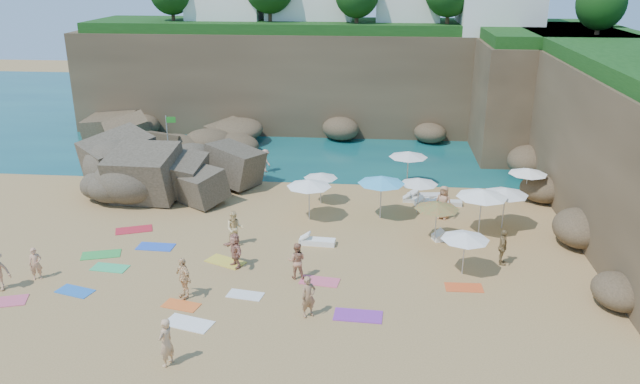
# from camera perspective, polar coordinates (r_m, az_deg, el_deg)

# --- Properties ---
(ground) EXTENTS (120.00, 120.00, 0.00)m
(ground) POSITION_cam_1_polar(r_m,az_deg,el_deg) (30.73, -4.25, -5.31)
(ground) COLOR tan
(ground) RESTS_ON ground
(seawater) EXTENTS (120.00, 120.00, 0.00)m
(seawater) POSITION_cam_1_polar(r_m,az_deg,el_deg) (59.03, 0.50, 7.27)
(seawater) COLOR #0C4751
(seawater) RESTS_ON ground
(cliff_back) EXTENTS (44.00, 8.00, 8.00)m
(cliff_back) POSITION_cam_1_polar(r_m,az_deg,el_deg) (53.21, 2.23, 10.21)
(cliff_back) COLOR brown
(cliff_back) RESTS_ON ground
(cliff_right) EXTENTS (8.00, 30.00, 8.00)m
(cliff_right) POSITION_cam_1_polar(r_m,az_deg,el_deg) (39.17, 26.45, 4.47)
(cliff_right) COLOR brown
(cliff_right) RESTS_ON ground
(cliff_corner) EXTENTS (10.00, 12.00, 8.00)m
(cliff_corner) POSITION_cam_1_polar(r_m,az_deg,el_deg) (49.73, 19.61, 8.37)
(cliff_corner) COLOR brown
(cliff_corner) RESTS_ON ground
(rock_promontory) EXTENTS (12.00, 7.00, 2.00)m
(rock_promontory) POSITION_cam_1_polar(r_m,az_deg,el_deg) (47.98, -14.19, 3.59)
(rock_promontory) COLOR brown
(rock_promontory) RESTS_ON ground
(marina_masts) EXTENTS (3.10, 0.10, 6.00)m
(marina_masts) POSITION_cam_1_polar(r_m,az_deg,el_deg) (62.01, -15.11, 10.04)
(marina_masts) COLOR white
(marina_masts) RESTS_ON ground
(rock_outcrop) EXTENTS (10.20, 8.87, 3.43)m
(rock_outcrop) POSITION_cam_1_polar(r_m,az_deg,el_deg) (39.59, -13.78, 0.11)
(rock_outcrop) COLOR brown
(rock_outcrop) RESTS_ON ground
(flag_pole) EXTENTS (0.68, 0.15, 3.52)m
(flag_pole) POSITION_cam_1_polar(r_m,az_deg,el_deg) (43.98, -13.65, 5.19)
(flag_pole) COLOR silver
(flag_pole) RESTS_ON ground
(parasol_0) EXTENTS (2.14, 2.14, 2.02)m
(parasol_0) POSITION_cam_1_polar(r_m,az_deg,el_deg) (34.95, 9.04, 0.99)
(parasol_0) COLOR silver
(parasol_0) RESTS_ON ground
(parasol_1) EXTENTS (1.97, 1.97, 1.86)m
(parasol_1) POSITION_cam_1_polar(r_m,az_deg,el_deg) (35.90, 0.06, 1.52)
(parasol_1) COLOR silver
(parasol_1) RESTS_ON ground
(parasol_2) EXTENTS (2.38, 2.38, 2.25)m
(parasol_2) POSITION_cam_1_polar(r_m,az_deg,el_deg) (33.79, 16.61, 0.07)
(parasol_2) COLOR silver
(parasol_2) RESTS_ON ground
(parasol_3) EXTENTS (2.41, 2.41, 2.28)m
(parasol_3) POSITION_cam_1_polar(r_m,az_deg,el_deg) (39.01, 8.08, 3.44)
(parasol_3) COLOR silver
(parasol_3) RESTS_ON ground
(parasol_4) EXTENTS (2.61, 2.61, 2.47)m
(parasol_4) POSITION_cam_1_polar(r_m,az_deg,el_deg) (32.57, 14.60, -0.11)
(parasol_4) COLOR silver
(parasol_4) RESTS_ON ground
(parasol_5) EXTENTS (2.44, 2.44, 2.30)m
(parasol_5) POSITION_cam_1_polar(r_m,az_deg,el_deg) (33.43, -1.01, 0.82)
(parasol_5) COLOR silver
(parasol_5) RESTS_ON ground
(parasol_6) EXTENTS (2.24, 2.24, 2.12)m
(parasol_6) POSITION_cam_1_polar(r_m,az_deg,el_deg) (31.33, 10.65, -1.23)
(parasol_6) COLOR silver
(parasol_6) RESTS_ON ground
(parasol_7) EXTENTS (2.22, 2.22, 2.10)m
(parasol_7) POSITION_cam_1_polar(r_m,az_deg,el_deg) (37.92, 18.49, 1.82)
(parasol_7) COLOR silver
(parasol_7) RESTS_ON ground
(parasol_10) EXTENTS (2.57, 2.57, 2.43)m
(parasol_10) POSITION_cam_1_polar(r_m,az_deg,el_deg) (33.75, 5.64, 1.11)
(parasol_10) COLOR silver
(parasol_10) RESTS_ON ground
(parasol_11) EXTENTS (2.16, 2.16, 2.04)m
(parasol_11) POSITION_cam_1_polar(r_m,az_deg,el_deg) (28.33, 13.14, -3.94)
(parasol_11) COLOR silver
(parasol_11) RESTS_ON ground
(lounger_0) EXTENTS (2.08, 0.90, 0.31)m
(lounger_0) POSITION_cam_1_polar(r_m,az_deg,el_deg) (37.55, 9.57, -0.43)
(lounger_0) COLOR silver
(lounger_0) RESTS_ON ground
(lounger_1) EXTENTS (1.66, 0.60, 0.26)m
(lounger_1) POSITION_cam_1_polar(r_m,az_deg,el_deg) (36.94, 11.58, -0.97)
(lounger_1) COLOR silver
(lounger_1) RESTS_ON ground
(lounger_2) EXTENTS (1.56, 0.54, 0.24)m
(lounger_2) POSITION_cam_1_polar(r_m,az_deg,el_deg) (37.09, 8.78, -0.71)
(lounger_2) COLOR silver
(lounger_2) RESTS_ON ground
(lounger_3) EXTENTS (1.83, 0.72, 0.28)m
(lounger_3) POSITION_cam_1_polar(r_m,az_deg,el_deg) (31.19, -0.25, -4.57)
(lounger_3) COLOR white
(lounger_3) RESTS_ON ground
(lounger_4) EXTENTS (1.85, 0.92, 0.28)m
(lounger_4) POSITION_cam_1_polar(r_m,az_deg,el_deg) (36.67, 10.02, -1.01)
(lounger_4) COLOR white
(lounger_4) RESTS_ON ground
(lounger_5) EXTENTS (1.84, 1.14, 0.27)m
(lounger_5) POSITION_cam_1_polar(r_m,az_deg,el_deg) (32.47, 11.76, -3.99)
(lounger_5) COLOR white
(lounger_5) RESTS_ON ground
(towel_0) EXTENTS (1.74, 1.20, 0.03)m
(towel_0) POSITION_cam_1_polar(r_m,az_deg,el_deg) (28.96, -21.49, -8.44)
(towel_0) COLOR blue
(towel_0) RESTS_ON ground
(towel_1) EXTENTS (2.05, 1.45, 0.03)m
(towel_1) POSITION_cam_1_polar(r_m,az_deg,el_deg) (29.32, -26.99, -8.94)
(towel_1) COLOR #D55371
(towel_1) RESTS_ON ground
(towel_2) EXTENTS (1.64, 1.08, 0.03)m
(towel_2) POSITION_cam_1_polar(r_m,az_deg,el_deg) (26.60, -12.58, -10.07)
(towel_2) COLOR orange
(towel_2) RESTS_ON ground
(towel_3) EXTENTS (2.00, 1.40, 0.03)m
(towel_3) POSITION_cam_1_polar(r_m,az_deg,el_deg) (31.94, -19.38, -5.42)
(towel_3) COLOR green
(towel_3) RESTS_ON ground
(towel_5) EXTENTS (2.04, 1.39, 0.03)m
(towel_5) POSITION_cam_1_polar(r_m,az_deg,el_deg) (25.33, -11.92, -11.67)
(towel_5) COLOR white
(towel_5) RESTS_ON ground
(towel_6) EXTENTS (1.98, 1.07, 0.03)m
(towel_6) POSITION_cam_1_polar(r_m,az_deg,el_deg) (25.33, 3.50, -11.22)
(towel_6) COLOR purple
(towel_6) RESTS_ON ground
(towel_7) EXTENTS (2.08, 1.55, 0.03)m
(towel_7) POSITION_cam_1_polar(r_m,az_deg,el_deg) (34.29, -16.65, -3.33)
(towel_7) COLOR red
(towel_7) RESTS_ON ground
(towel_8) EXTENTS (1.83, 0.96, 0.03)m
(towel_8) POSITION_cam_1_polar(r_m,az_deg,el_deg) (32.01, -14.80, -4.86)
(towel_8) COLOR blue
(towel_8) RESTS_ON ground
(towel_9) EXTENTS (1.81, 1.08, 0.03)m
(towel_9) POSITION_cam_1_polar(r_m,az_deg,el_deg) (27.77, -0.03, -8.15)
(towel_9) COLOR #E35874
(towel_9) RESTS_ON ground
(towel_10) EXTENTS (1.62, 0.84, 0.03)m
(towel_10) POSITION_cam_1_polar(r_m,az_deg,el_deg) (27.98, 13.02, -8.50)
(towel_10) COLOR #EC5525
(towel_10) RESTS_ON ground
(towel_11) EXTENTS (1.73, 0.99, 0.03)m
(towel_11) POSITION_cam_1_polar(r_m,az_deg,el_deg) (30.49, -18.65, -6.58)
(towel_11) COLOR #37C073
(towel_11) RESTS_ON ground
(towel_12) EXTENTS (2.06, 1.61, 0.03)m
(towel_12) POSITION_cam_1_polar(r_m,az_deg,el_deg) (29.81, -8.64, -6.31)
(towel_12) COLOR yellow
(towel_12) RESTS_ON ground
(towel_13) EXTENTS (1.61, 0.98, 0.03)m
(towel_13) POSITION_cam_1_polar(r_m,az_deg,el_deg) (26.90, -6.85, -9.33)
(towel_13) COLOR white
(towel_13) RESTS_ON ground
(person_stand_0) EXTENTS (0.65, 0.57, 1.49)m
(person_stand_0) POSITION_cam_1_polar(r_m,az_deg,el_deg) (30.38, -24.56, -5.99)
(person_stand_0) COLOR tan
(person_stand_0) RESTS_ON ground
(person_stand_1) EXTENTS (0.83, 0.65, 1.70)m
(person_stand_1) POSITION_cam_1_polar(r_m,az_deg,el_deg) (27.72, -2.14, -6.29)
(person_stand_1) COLOR tan
(person_stand_1) RESTS_ON ground
(person_stand_2) EXTENTS (0.96, 1.04, 1.56)m
(person_stand_2) POSITION_cam_1_polar(r_m,az_deg,el_deg) (41.89, -5.00, 2.86)
(person_stand_2) COLOR tan
(person_stand_2) RESTS_ON ground
(person_stand_3) EXTENTS (0.54, 1.05, 1.72)m
(person_stand_3) POSITION_cam_1_polar(r_m,az_deg,el_deg) (30.12, 16.36, -4.88)
(person_stand_3) COLOR olive
(person_stand_3) RESTS_ON ground
(person_stand_4) EXTENTS (1.04, 0.82, 1.88)m
(person_stand_4) POSITION_cam_1_polar(r_m,az_deg,el_deg) (34.67, 11.22, -0.93)
(person_stand_4) COLOR tan
(person_stand_4) RESTS_ON ground
(person_stand_5) EXTENTS (1.43, 1.17, 1.56)m
(person_stand_5) POSITION_cam_1_polar(r_m,az_deg,el_deg) (40.97, -9.20, 2.27)
(person_stand_5) COLOR tan
(person_stand_5) RESTS_ON ground
(person_stand_6) EXTENTS (0.65, 0.78, 1.82)m
(person_stand_6) POSITION_cam_1_polar(r_m,az_deg,el_deg) (22.74, -13.91, -13.19)
(person_stand_6) COLOR tan
(person_stand_6) RESTS_ON ground
(person_lie_1) EXTENTS (1.99, 2.03, 0.44)m
(person_lie_1) POSITION_cam_1_polar(r_m,az_deg,el_deg) (27.06, -12.28, -8.99)
(person_lie_1) COLOR #F6C78C
(person_lie_1) RESTS_ON ground
(person_lie_3) EXTENTS (2.23, 2.21, 0.44)m
(person_lie_3) POSITION_cam_1_polar(r_m,az_deg,el_deg) (29.21, -7.73, -6.41)
(person_lie_3) COLOR tan
(person_lie_3) RESTS_ON ground
(person_lie_4) EXTENTS (1.48, 1.76, 0.41)m
(person_lie_4) POSITION_cam_1_polar(r_m,az_deg,el_deg) (25.18, -1.06, -10.89)
(person_lie_4) COLOR #A27551
(person_lie_4) RESTS_ON ground
(person_lie_5) EXTENTS (1.14, 1.88, 0.67)m
(person_lie_5) POSITION_cam_1_polar(r_m,az_deg,el_deg) (31.26, -7.76, -4.32)
(person_lie_5) COLOR #EECA87
(person_lie_5) RESTS_ON ground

